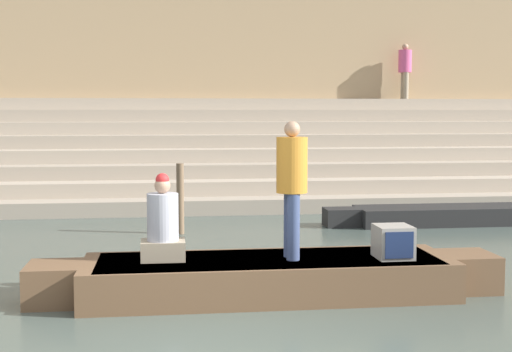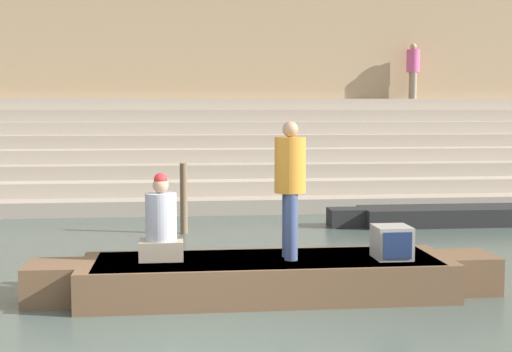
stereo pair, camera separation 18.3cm
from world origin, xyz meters
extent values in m
plane|color=#47544C|center=(0.00, 0.00, 0.00)|extent=(120.00, 120.00, 0.00)
cube|color=tan|center=(0.00, 11.50, 0.16)|extent=(36.00, 6.01, 0.33)
cube|color=#B2A28D|center=(0.00, 11.88, 0.49)|extent=(36.00, 5.26, 0.33)
cube|color=tan|center=(0.00, 12.25, 0.82)|extent=(36.00, 4.51, 0.33)
cube|color=#B2A28D|center=(0.00, 12.63, 1.15)|extent=(36.00, 3.76, 0.33)
cube|color=tan|center=(0.00, 13.01, 1.48)|extent=(36.00, 3.01, 0.33)
cube|color=#B2A28D|center=(0.00, 13.38, 1.81)|extent=(36.00, 2.25, 0.33)
cube|color=tan|center=(0.00, 13.76, 2.13)|extent=(36.00, 1.50, 0.33)
cube|color=#B2A28D|center=(0.00, 14.13, 2.46)|extent=(36.00, 0.75, 0.33)
cube|color=tan|center=(0.00, 15.11, 4.53)|extent=(34.20, 1.20, 9.05)
cube|color=brown|center=(0.00, 14.49, 0.30)|extent=(34.20, 0.12, 0.60)
cube|color=brown|center=(1.01, 1.70, 0.23)|extent=(4.47, 1.33, 0.47)
cube|color=#993328|center=(1.01, 1.70, 0.44)|extent=(4.11, 1.23, 0.05)
cube|color=brown|center=(3.56, 1.70, 0.23)|extent=(0.63, 0.73, 0.47)
cube|color=brown|center=(-1.53, 1.70, 0.23)|extent=(0.63, 0.73, 0.47)
cylinder|color=olive|center=(0.34, 2.46, 0.37)|extent=(2.62, 0.04, 0.04)
cylinder|color=#3D4C75|center=(1.29, 1.78, 0.87)|extent=(0.16, 0.16, 0.80)
cylinder|color=#3D4C75|center=(1.29, 1.57, 0.87)|extent=(0.16, 0.16, 0.80)
cylinder|color=orange|center=(1.29, 1.68, 1.61)|extent=(0.38, 0.38, 0.67)
sphere|color=tan|center=(1.29, 1.68, 2.04)|extent=(0.19, 0.19, 0.19)
cube|color=gray|center=(-0.26, 1.79, 0.58)|extent=(0.53, 0.41, 0.23)
cylinder|color=#B2B2BC|center=(-0.26, 1.79, 0.99)|extent=(0.38, 0.38, 0.57)
sphere|color=tan|center=(-0.26, 1.79, 1.37)|extent=(0.19, 0.19, 0.19)
sphere|color=red|center=(-0.26, 1.79, 1.43)|extent=(0.16, 0.16, 0.16)
cube|color=#9E998E|center=(2.53, 1.55, 0.67)|extent=(0.43, 0.46, 0.40)
cube|color=navy|center=(2.53, 1.31, 0.67)|extent=(0.35, 0.02, 0.32)
cube|color=black|center=(5.98, 6.81, 0.18)|extent=(4.84, 1.01, 0.35)
cube|color=tan|center=(5.98, 6.81, 0.33)|extent=(4.45, 0.91, 0.05)
cube|color=black|center=(3.22, 6.81, 0.18)|extent=(0.68, 0.55, 0.35)
cylinder|color=brown|center=(0.05, 6.33, 0.65)|extent=(0.14, 0.14, 1.30)
cylinder|color=gray|center=(6.98, 14.24, 3.03)|extent=(0.17, 0.17, 0.80)
cylinder|color=gray|center=(6.98, 14.02, 3.03)|extent=(0.17, 0.17, 0.80)
cylinder|color=#C64C7F|center=(6.98, 14.13, 3.76)|extent=(0.39, 0.39, 0.67)
sphere|color=tan|center=(6.98, 14.13, 4.19)|extent=(0.19, 0.19, 0.19)
camera|label=1|loc=(-0.22, -6.74, 2.24)|focal=50.00mm
camera|label=2|loc=(-0.04, -6.76, 2.24)|focal=50.00mm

